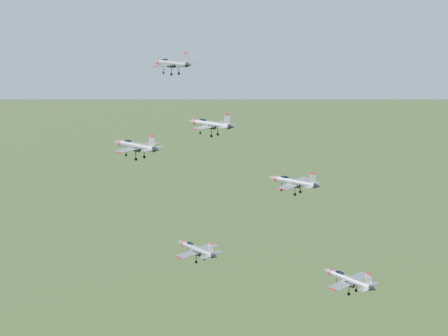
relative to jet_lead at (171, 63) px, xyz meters
The scene contains 6 objects.
jet_lead is the anchor object (origin of this frame).
jet_left_high 27.22m from the jet_lead, 28.62° to the right, with size 11.64×9.61×3.11m.
jet_right_high 35.58m from the jet_lead, 57.38° to the right, with size 11.89×9.78×3.18m.
jet_left_low 45.74m from the jet_lead, 13.48° to the right, with size 11.29×9.33×3.02m.
jet_right_low 50.03m from the jet_lead, 40.10° to the right, with size 10.90×9.06×2.91m.
jet_trail 64.94m from the jet_lead, 12.70° to the right, with size 11.77×9.84×3.15m.
Camera 1 is at (80.54, -91.80, 151.40)m, focal length 50.00 mm.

